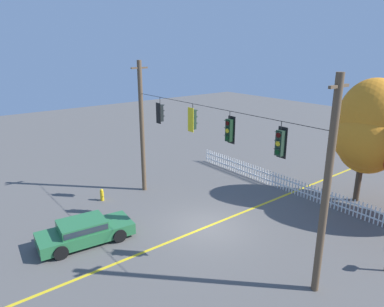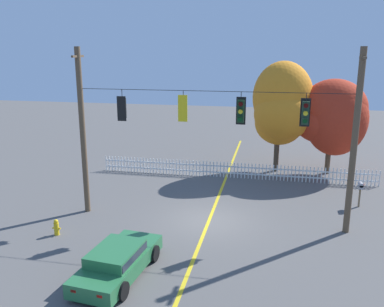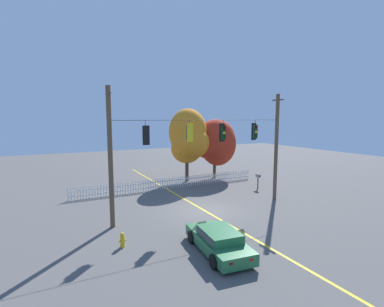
% 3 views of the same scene
% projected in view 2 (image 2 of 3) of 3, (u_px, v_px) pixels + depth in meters
% --- Properties ---
extents(ground, '(80.00, 80.00, 0.00)m').
position_uv_depth(ground, '(209.00, 221.00, 19.92)').
color(ground, '#565451').
extents(lane_centerline_stripe, '(0.16, 36.00, 0.01)m').
position_uv_depth(lane_centerline_stripe, '(209.00, 221.00, 19.92)').
color(lane_centerline_stripe, gold).
rests_on(lane_centerline_stripe, ground).
extents(signal_support_span, '(12.84, 1.10, 8.17)m').
position_uv_depth(signal_support_span, '(210.00, 137.00, 18.89)').
color(signal_support_span, brown).
rests_on(signal_support_span, ground).
extents(traffic_signal_northbound_primary, '(0.43, 0.38, 1.47)m').
position_uv_depth(traffic_signal_northbound_primary, '(122.00, 108.00, 19.38)').
color(traffic_signal_northbound_primary, black).
extents(traffic_signal_northbound_secondary, '(0.43, 0.38, 1.40)m').
position_uv_depth(traffic_signal_northbound_secondary, '(183.00, 108.00, 18.79)').
color(traffic_signal_northbound_secondary, black).
extents(traffic_signal_southbound_primary, '(0.43, 0.38, 1.49)m').
position_uv_depth(traffic_signal_southbound_primary, '(241.00, 111.00, 18.33)').
color(traffic_signal_southbound_primary, black).
extents(traffic_signal_westbound_side, '(0.43, 0.38, 1.48)m').
position_uv_depth(traffic_signal_westbound_side, '(305.00, 113.00, 17.80)').
color(traffic_signal_westbound_side, black).
extents(white_picket_fence, '(17.48, 0.06, 1.00)m').
position_uv_depth(white_picket_fence, '(234.00, 170.00, 26.36)').
color(white_picket_fence, white).
rests_on(white_picket_fence, ground).
extents(autumn_maple_near_fence, '(3.95, 3.95, 7.31)m').
position_uv_depth(autumn_maple_near_fence, '(282.00, 108.00, 26.92)').
color(autumn_maple_near_fence, '#473828').
rests_on(autumn_maple_near_fence, ground).
extents(autumn_maple_mid, '(4.65, 3.64, 6.23)m').
position_uv_depth(autumn_maple_mid, '(332.00, 116.00, 26.38)').
color(autumn_maple_mid, brown).
rests_on(autumn_maple_mid, ground).
extents(parked_car, '(2.26, 4.51, 1.15)m').
position_uv_depth(parked_car, '(118.00, 260.00, 14.98)').
color(parked_car, '#286B3D').
rests_on(parked_car, ground).
extents(fire_hydrant, '(0.38, 0.22, 0.74)m').
position_uv_depth(fire_hydrant, '(56.00, 227.00, 18.33)').
color(fire_hydrant, gold).
rests_on(fire_hydrant, ground).
extents(roadside_mailbox, '(0.25, 0.44, 1.34)m').
position_uv_depth(roadside_mailbox, '(361.00, 187.00, 21.39)').
color(roadside_mailbox, brown).
rests_on(roadside_mailbox, ground).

